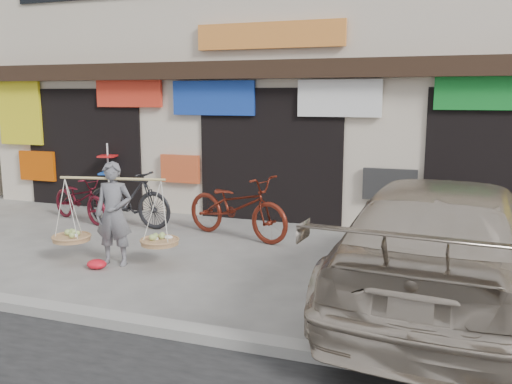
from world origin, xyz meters
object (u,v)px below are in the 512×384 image
(suv, at_px, (444,242))
(display_rack, at_px, (109,184))
(street_vendor, at_px, (114,218))
(bike_1, at_px, (128,198))
(bike_0, at_px, (80,199))
(bike_2, at_px, (237,206))

(suv, relative_size, display_rack, 3.68)
(street_vendor, relative_size, bike_1, 1.01)
(bike_0, height_order, bike_2, bike_2)
(display_rack, bearing_deg, bike_0, -88.82)
(street_vendor, height_order, bike_0, street_vendor)
(street_vendor, height_order, display_rack, street_vendor)
(bike_1, bearing_deg, street_vendor, -148.11)
(suv, bearing_deg, bike_2, -25.61)
(street_vendor, xyz_separation_m, bike_0, (-2.35, 2.24, -0.26))
(bike_1, bearing_deg, display_rack, 51.29)
(bike_1, height_order, suv, suv)
(bike_2, height_order, display_rack, display_rack)
(bike_1, relative_size, display_rack, 1.27)
(street_vendor, bearing_deg, display_rack, 114.83)
(bike_2, bearing_deg, bike_0, 104.72)
(street_vendor, bearing_deg, bike_2, 50.09)
(bike_0, distance_m, bike_2, 3.52)
(street_vendor, distance_m, bike_1, 2.46)
(street_vendor, distance_m, suv, 4.72)
(bike_1, bearing_deg, bike_2, -87.64)
(street_vendor, relative_size, suv, 0.35)
(bike_0, relative_size, bike_2, 0.80)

